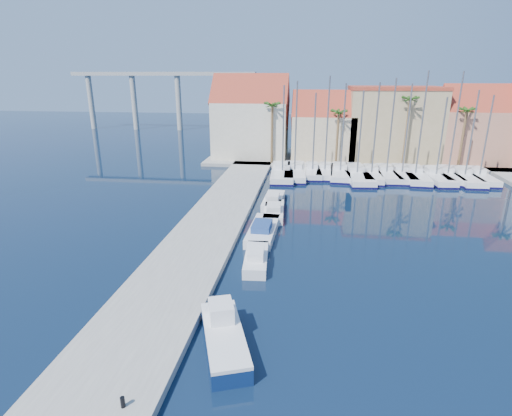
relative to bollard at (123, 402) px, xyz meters
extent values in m
plane|color=black|center=(7.35, 7.74, -0.75)|extent=(260.00, 260.00, 0.00)
cube|color=gray|center=(-1.65, 21.24, -0.50)|extent=(6.00, 77.00, 0.50)
cube|color=gray|center=(17.35, 55.74, -0.50)|extent=(54.00, 16.00, 0.50)
cylinder|color=black|center=(0.00, 0.00, 0.00)|extent=(0.20, 0.20, 0.49)
cube|color=#0D2350|center=(3.28, 4.86, -0.31)|extent=(3.79, 6.16, 0.88)
cube|color=white|center=(3.28, 4.86, 0.23)|extent=(3.79, 6.16, 0.19)
cube|color=white|center=(2.88, 5.97, 0.76)|extent=(1.72, 1.89, 1.07)
cube|color=white|center=(3.60, 14.93, -0.35)|extent=(2.05, 5.35, 0.80)
cube|color=white|center=(3.64, 14.40, 0.35)|extent=(1.30, 1.91, 0.60)
cube|color=white|center=(3.41, 20.86, -0.35)|extent=(2.50, 7.16, 0.80)
cube|color=navy|center=(3.39, 20.15, 0.35)|extent=(1.67, 2.53, 0.60)
cube|color=white|center=(3.90, 26.16, -0.35)|extent=(2.26, 6.15, 0.80)
cube|color=white|center=(3.94, 25.55, 0.35)|extent=(1.47, 2.19, 0.60)
cube|color=white|center=(3.51, 29.85, -0.35)|extent=(2.14, 6.23, 0.80)
cube|color=white|center=(3.50, 29.23, 0.35)|extent=(1.44, 2.20, 0.60)
cube|color=white|center=(3.56, 43.00, -0.25)|extent=(3.62, 11.73, 1.00)
cube|color=#0E0C3E|center=(3.56, 43.00, -0.57)|extent=(3.68, 11.79, 0.28)
cube|color=white|center=(3.50, 44.16, 0.55)|extent=(2.29, 3.58, 0.60)
cylinder|color=slate|center=(3.59, 42.43, 5.97)|extent=(0.20, 0.20, 11.43)
cube|color=white|center=(5.25, 43.68, -0.25)|extent=(3.40, 11.19, 1.00)
cube|color=#0E0C3E|center=(5.25, 43.68, -0.57)|extent=(3.46, 11.25, 0.28)
cube|color=white|center=(5.20, 44.78, 0.55)|extent=(2.17, 3.41, 0.60)
cylinder|color=slate|center=(5.28, 43.13, 6.24)|extent=(0.20, 0.20, 11.97)
cube|color=white|center=(7.76, 44.15, -0.25)|extent=(2.74, 8.58, 1.00)
cube|color=#0E0C3E|center=(7.76, 44.15, -0.57)|extent=(2.80, 8.65, 0.28)
cube|color=white|center=(7.71, 44.99, 0.55)|extent=(1.70, 2.63, 0.60)
cylinder|color=slate|center=(7.79, 43.73, 5.48)|extent=(0.20, 0.20, 10.44)
cube|color=white|center=(9.55, 44.24, -0.25)|extent=(2.65, 8.32, 1.00)
cube|color=#0E0C3E|center=(9.55, 44.24, -0.57)|extent=(2.71, 8.38, 0.28)
cube|color=white|center=(9.60, 45.05, 0.55)|extent=(1.65, 2.55, 0.60)
cylinder|color=slate|center=(9.52, 43.83, 6.56)|extent=(0.20, 0.20, 12.60)
cube|color=white|center=(11.70, 44.14, -0.25)|extent=(3.15, 10.14, 1.00)
cube|color=#0E0C3E|center=(11.70, 44.14, -0.57)|extent=(3.21, 10.20, 0.28)
cube|color=white|center=(11.75, 45.14, 0.55)|extent=(1.98, 3.10, 0.60)
cylinder|color=slate|center=(11.67, 43.64, 6.08)|extent=(0.20, 0.20, 11.66)
cube|color=white|center=(13.82, 43.24, -0.25)|extent=(4.13, 12.20, 1.00)
cube|color=#0E0C3E|center=(13.82, 43.24, -0.57)|extent=(4.19, 12.26, 0.28)
cube|color=white|center=(13.72, 44.44, 0.55)|extent=(2.48, 3.77, 0.60)
cylinder|color=slate|center=(13.88, 42.65, 5.65)|extent=(0.20, 0.20, 10.80)
cube|color=white|center=(15.87, 43.45, -0.25)|extent=(2.79, 9.70, 1.00)
cube|color=#0E0C3E|center=(15.87, 43.45, -0.57)|extent=(2.85, 9.76, 0.28)
cube|color=white|center=(15.90, 44.42, 0.55)|extent=(1.84, 2.94, 0.60)
cylinder|color=slate|center=(15.85, 42.97, 6.16)|extent=(0.20, 0.20, 11.82)
cube|color=white|center=(17.90, 44.00, -0.25)|extent=(3.32, 9.78, 1.00)
cube|color=#0E0C3E|center=(17.90, 44.00, -0.57)|extent=(3.39, 9.85, 0.28)
cube|color=white|center=(17.82, 44.96, 0.55)|extent=(1.99, 3.02, 0.60)
cylinder|color=slate|center=(17.94, 43.52, 6.44)|extent=(0.20, 0.20, 12.36)
cube|color=white|center=(20.04, 44.17, -0.25)|extent=(2.76, 9.84, 1.00)
cube|color=#0E0C3E|center=(20.04, 44.17, -0.57)|extent=(2.82, 9.90, 0.28)
cube|color=white|center=(20.02, 45.15, 0.55)|extent=(1.84, 2.97, 0.60)
cylinder|color=slate|center=(20.05, 43.68, 6.09)|extent=(0.20, 0.20, 11.67)
cube|color=white|center=(21.76, 43.78, -0.25)|extent=(3.21, 10.55, 1.00)
cube|color=#0E0C3E|center=(21.76, 43.78, -0.57)|extent=(3.28, 10.61, 0.28)
cube|color=white|center=(21.81, 44.82, 0.55)|extent=(2.05, 3.22, 0.60)
cylinder|color=slate|center=(21.74, 43.26, 6.88)|extent=(0.20, 0.20, 13.25)
cube|color=white|center=(24.31, 43.49, -0.25)|extent=(3.41, 10.06, 1.00)
cube|color=#0E0C3E|center=(24.31, 43.49, -0.57)|extent=(3.48, 10.13, 0.28)
cube|color=white|center=(24.23, 44.48, 0.55)|extent=(2.05, 3.11, 0.60)
cylinder|color=slate|center=(24.35, 43.00, 5.27)|extent=(0.20, 0.20, 10.03)
cube|color=white|center=(26.13, 44.31, -0.25)|extent=(2.49, 9.27, 1.00)
cube|color=#0E0C3E|center=(26.13, 44.31, -0.57)|extent=(2.55, 9.33, 0.28)
cube|color=white|center=(26.14, 45.23, 0.55)|extent=(1.71, 2.79, 0.60)
cylinder|color=slate|center=(26.13, 43.84, 6.85)|extent=(0.20, 0.20, 13.19)
cube|color=white|center=(28.13, 43.78, -0.25)|extent=(2.75, 10.39, 1.00)
cube|color=#0E0C3E|center=(28.13, 43.78, -0.57)|extent=(2.81, 10.45, 0.28)
cube|color=white|center=(28.12, 44.81, 0.55)|extent=(1.90, 3.12, 0.60)
cylinder|color=slate|center=(28.13, 43.26, 5.72)|extent=(0.20, 0.20, 10.92)
cube|color=white|center=(30.13, 44.13, -0.25)|extent=(2.57, 9.32, 1.00)
cube|color=#0E0C3E|center=(30.13, 44.13, -0.57)|extent=(2.64, 9.38, 0.28)
cube|color=white|center=(30.12, 45.06, 0.55)|extent=(1.74, 2.81, 0.60)
cylinder|color=slate|center=(30.14, 43.67, 5.41)|extent=(0.20, 0.20, 10.31)
cube|color=beige|center=(-2.65, 54.74, 4.25)|extent=(12.00, 9.00, 9.00)
cube|color=maroon|center=(-2.65, 54.74, 8.75)|extent=(12.30, 9.00, 9.00)
cube|color=tan|center=(9.35, 54.74, 3.25)|extent=(10.00, 8.00, 7.00)
cube|color=maroon|center=(9.35, 54.74, 6.75)|extent=(10.30, 8.00, 8.00)
cube|color=tan|center=(20.35, 55.74, 5.25)|extent=(14.00, 10.00, 11.00)
cube|color=maroon|center=(20.35, 55.74, 11.00)|extent=(14.20, 10.20, 0.50)
cube|color=tan|center=(32.35, 54.74, 3.75)|extent=(10.00, 8.00, 8.00)
cube|color=maroon|center=(32.35, 54.74, 7.75)|extent=(10.30, 8.00, 8.00)
cylinder|color=brown|center=(1.35, 49.74, 4.25)|extent=(0.36, 0.36, 9.00)
sphere|color=#254F16|center=(1.35, 49.74, 8.60)|extent=(2.60, 2.60, 2.60)
cylinder|color=brown|center=(11.35, 49.74, 3.75)|extent=(0.36, 0.36, 8.00)
sphere|color=#254F16|center=(11.35, 49.74, 7.60)|extent=(2.60, 2.60, 2.60)
cylinder|color=brown|center=(21.35, 49.74, 4.75)|extent=(0.36, 0.36, 10.00)
sphere|color=#254F16|center=(21.35, 49.74, 9.60)|extent=(2.60, 2.60, 2.60)
cylinder|color=brown|center=(29.35, 49.74, 4.00)|extent=(0.36, 0.36, 8.50)
sphere|color=#254F16|center=(29.35, 49.74, 8.10)|extent=(2.60, 2.60, 2.60)
cube|color=#9E9E99|center=(-30.65, 89.74, 13.25)|extent=(48.00, 2.20, 0.90)
cylinder|color=#9E9E99|center=(-50.65, 89.74, 6.25)|extent=(1.40, 1.40, 14.00)
cylinder|color=#9E9E99|center=(-38.65, 89.74, 6.25)|extent=(1.40, 1.40, 14.00)
cylinder|color=#9E9E99|center=(-26.65, 89.74, 6.25)|extent=(1.40, 1.40, 14.00)
cylinder|color=#9E9E99|center=(-14.65, 89.74, 6.25)|extent=(1.40, 1.40, 14.00)
camera|label=1|loc=(7.28, -12.32, 12.93)|focal=28.00mm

